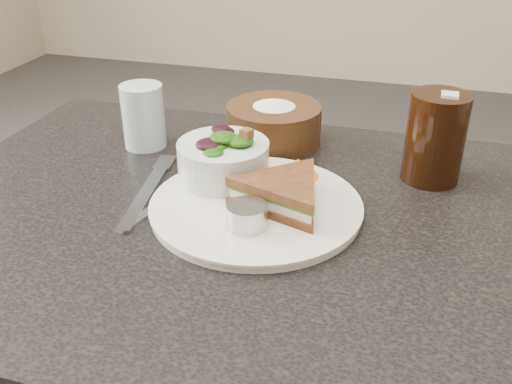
{
  "coord_description": "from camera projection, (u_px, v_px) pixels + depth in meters",
  "views": [
    {
      "loc": [
        0.19,
        -0.65,
        1.16
      ],
      "look_at": [
        -0.0,
        0.01,
        0.78
      ],
      "focal_mm": 40.0,
      "sensor_mm": 36.0,
      "label": 1
    }
  ],
  "objects": [
    {
      "name": "sandwich",
      "position": [
        284.0,
        193.0,
        0.77
      ],
      "size": [
        0.2,
        0.2,
        0.04
      ],
      "primitive_type": null,
      "rotation": [
        0.0,
        0.0,
        -0.32
      ],
      "color": "brown",
      "rests_on": "dinner_plate"
    },
    {
      "name": "salad_bowl",
      "position": [
        223.0,
        154.0,
        0.84
      ],
      "size": [
        0.16,
        0.16,
        0.08
      ],
      "primitive_type": null,
      "rotation": [
        0.0,
        0.0,
        -0.2
      ],
      "color": "silver",
      "rests_on": "dinner_plate"
    },
    {
      "name": "orange_wedge",
      "position": [
        298.0,
        168.0,
        0.86
      ],
      "size": [
        0.08,
        0.08,
        0.03
      ],
      "primitive_type": "cone",
      "rotation": [
        0.0,
        0.0,
        0.2
      ],
      "color": "orange",
      "rests_on": "dinner_plate"
    },
    {
      "name": "fork",
      "position": [
        146.0,
        194.0,
        0.84
      ],
      "size": [
        0.05,
        0.21,
        0.01
      ],
      "primitive_type": "cube",
      "rotation": [
        0.0,
        0.0,
        0.15
      ],
      "color": "gray",
      "rests_on": "dining_table"
    },
    {
      "name": "dinner_plate",
      "position": [
        256.0,
        207.0,
        0.8
      ],
      "size": [
        0.29,
        0.29,
        0.01
      ],
      "primitive_type": "cylinder",
      "color": "silver",
      "rests_on": "dining_table"
    },
    {
      "name": "dressing_ramekin",
      "position": [
        247.0,
        216.0,
        0.73
      ],
      "size": [
        0.06,
        0.06,
        0.03
      ],
      "primitive_type": "cylinder",
      "rotation": [
        0.0,
        0.0,
        0.19
      ],
      "color": "#B4B5B6",
      "rests_on": "dinner_plate"
    },
    {
      "name": "water_glass",
      "position": [
        143.0,
        116.0,
        0.97
      ],
      "size": [
        0.09,
        0.09,
        0.11
      ],
      "primitive_type": "cylinder",
      "rotation": [
        0.0,
        0.0,
        0.3
      ],
      "color": "silver",
      "rests_on": "dining_table"
    },
    {
      "name": "bread_basket",
      "position": [
        274.0,
        118.0,
        0.98
      ],
      "size": [
        0.19,
        0.19,
        0.09
      ],
      "primitive_type": null,
      "rotation": [
        0.0,
        0.0,
        0.2
      ],
      "color": "#52321B",
      "rests_on": "dining_table"
    },
    {
      "name": "knife",
      "position": [
        170.0,
        197.0,
        0.83
      ],
      "size": [
        0.07,
        0.22,
        0.0
      ],
      "primitive_type": "cube",
      "rotation": [
        0.0,
        0.0,
        -0.25
      ],
      "color": "#ABACAE",
      "rests_on": "dining_table"
    },
    {
      "name": "cola_glass",
      "position": [
        436.0,
        134.0,
        0.85
      ],
      "size": [
        0.1,
        0.1,
        0.15
      ],
      "primitive_type": null,
      "rotation": [
        0.0,
        0.0,
        -0.22
      ],
      "color": "black",
      "rests_on": "dining_table"
    }
  ]
}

